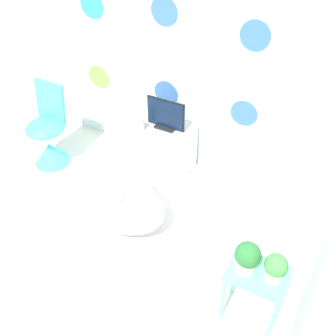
{
  "coord_description": "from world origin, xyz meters",
  "views": [
    {
      "loc": [
        1.57,
        -1.11,
        2.75
      ],
      "look_at": [
        0.52,
        0.92,
        0.75
      ],
      "focal_mm": 42.0,
      "sensor_mm": 36.0,
      "label": 1
    }
  ],
  "objects_px": {
    "potted_plant_left": "(247,257)",
    "chair": "(49,140)",
    "bathtub": "(115,201)",
    "potted_plant_right": "(276,267)",
    "tv": "(166,116)",
    "vase": "(140,124)"
  },
  "relations": [
    {
      "from": "potted_plant_left",
      "to": "chair",
      "type": "bearing_deg",
      "value": 162.4
    },
    {
      "from": "potted_plant_left",
      "to": "bathtub",
      "type": "bearing_deg",
      "value": 164.96
    },
    {
      "from": "potted_plant_left",
      "to": "potted_plant_right",
      "type": "relative_size",
      "value": 1.1
    },
    {
      "from": "chair",
      "to": "vase",
      "type": "bearing_deg",
      "value": 18.56
    },
    {
      "from": "chair",
      "to": "vase",
      "type": "xyz_separation_m",
      "value": [
        0.93,
        0.31,
        0.31
      ]
    },
    {
      "from": "bathtub",
      "to": "tv",
      "type": "xyz_separation_m",
      "value": [
        0.06,
        0.86,
        0.41
      ]
    },
    {
      "from": "tv",
      "to": "potted_plant_left",
      "type": "height_order",
      "value": "tv"
    },
    {
      "from": "bathtub",
      "to": "chair",
      "type": "xyz_separation_m",
      "value": [
        -1.07,
        0.4,
        0.03
      ]
    },
    {
      "from": "bathtub",
      "to": "potted_plant_right",
      "type": "distance_m",
      "value": 1.55
    },
    {
      "from": "tv",
      "to": "bathtub",
      "type": "bearing_deg",
      "value": -94.0
    },
    {
      "from": "chair",
      "to": "potted_plant_left",
      "type": "relative_size",
      "value": 3.68
    },
    {
      "from": "chair",
      "to": "vase",
      "type": "distance_m",
      "value": 1.03
    },
    {
      "from": "bathtub",
      "to": "potted_plant_right",
      "type": "bearing_deg",
      "value": -12.74
    },
    {
      "from": "chair",
      "to": "tv",
      "type": "relative_size",
      "value": 2.24
    },
    {
      "from": "chair",
      "to": "potted_plant_left",
      "type": "xyz_separation_m",
      "value": [
        2.36,
        -0.75,
        0.38
      ]
    },
    {
      "from": "bathtub",
      "to": "chair",
      "type": "bearing_deg",
      "value": 159.43
    },
    {
      "from": "chair",
      "to": "vase",
      "type": "relative_size",
      "value": 5.48
    },
    {
      "from": "chair",
      "to": "potted_plant_right",
      "type": "xyz_separation_m",
      "value": [
        2.54,
        -0.73,
        0.37
      ]
    },
    {
      "from": "chair",
      "to": "tv",
      "type": "height_order",
      "value": "chair"
    },
    {
      "from": "chair",
      "to": "bathtub",
      "type": "bearing_deg",
      "value": -20.57
    },
    {
      "from": "tv",
      "to": "chair",
      "type": "bearing_deg",
      "value": -158.11
    },
    {
      "from": "bathtub",
      "to": "tv",
      "type": "height_order",
      "value": "tv"
    }
  ]
}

